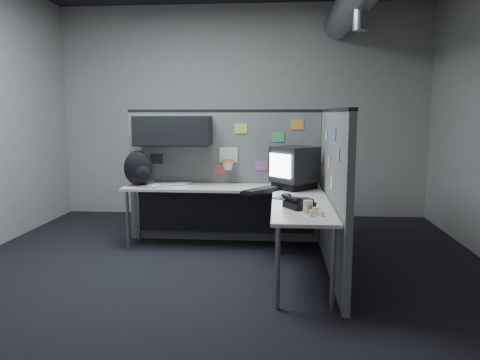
# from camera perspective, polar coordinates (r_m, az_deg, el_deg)

# --- Properties ---
(room) EXTENTS (5.62, 5.62, 3.22)m
(room) POSITION_cam_1_polar(r_m,az_deg,el_deg) (4.45, 4.84, 14.71)
(room) COLOR black
(room) RESTS_ON ground
(partition_back) EXTENTS (2.44, 0.42, 1.63)m
(partition_back) POSITION_cam_1_polar(r_m,az_deg,el_deg) (5.73, -3.45, 2.25)
(partition_back) COLOR slate
(partition_back) RESTS_ON ground
(partition_right) EXTENTS (0.07, 2.23, 1.63)m
(partition_right) POSITION_cam_1_polar(r_m,az_deg,el_deg) (4.72, 11.26, -1.35)
(partition_right) COLOR slate
(partition_right) RESTS_ON ground
(desk) EXTENTS (2.31, 2.11, 0.73)m
(desk) POSITION_cam_1_polar(r_m,az_deg,el_deg) (5.22, 0.12, -2.57)
(desk) COLOR beige
(desk) RESTS_ON ground
(monitor) EXTENTS (0.59, 0.59, 0.48)m
(monitor) POSITION_cam_1_polar(r_m,az_deg,el_deg) (5.34, 6.65, 1.57)
(monitor) COLOR black
(monitor) RESTS_ON desk
(keyboard) EXTENTS (0.43, 0.50, 0.04)m
(keyboard) POSITION_cam_1_polar(r_m,az_deg,el_deg) (5.10, 2.57, -1.28)
(keyboard) COLOR black
(keyboard) RESTS_ON desk
(mouse) EXTENTS (0.29, 0.30, 0.05)m
(mouse) POSITION_cam_1_polar(r_m,az_deg,el_deg) (4.77, 5.67, -2.01)
(mouse) COLOR black
(mouse) RESTS_ON desk
(phone) EXTENTS (0.30, 0.31, 0.11)m
(phone) POSITION_cam_1_polar(r_m,az_deg,el_deg) (4.28, 7.16, -2.87)
(phone) COLOR black
(phone) RESTS_ON desk
(bottles) EXTENTS (0.14, 0.15, 0.08)m
(bottles) POSITION_cam_1_polar(r_m,az_deg,el_deg) (4.01, 8.97, -3.82)
(bottles) COLOR silver
(bottles) RESTS_ON desk
(cup) EXTENTS (0.08, 0.08, 0.11)m
(cup) POSITION_cam_1_polar(r_m,az_deg,el_deg) (4.07, 8.27, -3.26)
(cup) COLOR beige
(cup) RESTS_ON desk
(papers) EXTENTS (0.76, 0.55, 0.02)m
(papers) POSITION_cam_1_polar(r_m,az_deg,el_deg) (5.69, -9.48, -0.52)
(papers) COLOR white
(papers) RESTS_ON desk
(backpack) EXTENTS (0.40, 0.36, 0.42)m
(backpack) POSITION_cam_1_polar(r_m,az_deg,el_deg) (5.65, -12.26, 1.35)
(backpack) COLOR black
(backpack) RESTS_ON desk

